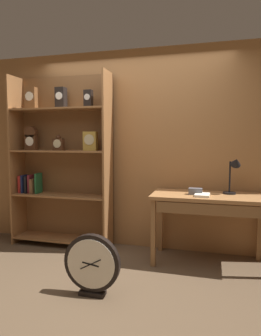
% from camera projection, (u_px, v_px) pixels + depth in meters
% --- Properties ---
extents(ground_plane, '(10.00, 10.00, 0.00)m').
position_uv_depth(ground_plane, '(99.00, 291.00, 2.87)').
color(ground_plane, brown).
extents(back_wood_panel, '(4.80, 0.05, 2.60)m').
position_uv_depth(back_wood_panel, '(134.00, 150.00, 4.01)').
color(back_wood_panel, '#9E6B3D').
rests_on(back_wood_panel, ground).
extents(bookshelf, '(1.36, 0.35, 2.29)m').
position_uv_depth(bookshelf, '(60.00, 160.00, 4.07)').
color(bookshelf, brown).
rests_on(bookshelf, ground).
extents(workbench, '(1.28, 0.61, 0.81)m').
position_uv_depth(workbench, '(208.00, 204.00, 3.43)').
color(workbench, '#9E6B3D').
rests_on(workbench, ground).
extents(desk_lamp, '(0.20, 0.20, 0.45)m').
position_uv_depth(desk_lamp, '(234.00, 171.00, 3.43)').
color(desk_lamp, black).
rests_on(desk_lamp, workbench).
extents(toolbox_small, '(0.15, 0.09, 0.07)m').
position_uv_depth(toolbox_small, '(195.00, 191.00, 3.45)').
color(toolbox_small, '#595960').
rests_on(toolbox_small, workbench).
extents(open_repair_manual, '(0.17, 0.23, 0.02)m').
position_uv_depth(open_repair_manual, '(202.00, 195.00, 3.36)').
color(open_repair_manual, silver).
rests_on(open_repair_manual, workbench).
extents(round_clock_large, '(0.54, 0.11, 0.58)m').
position_uv_depth(round_clock_large, '(92.00, 264.00, 2.76)').
color(round_clock_large, black).
rests_on(round_clock_large, ground).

